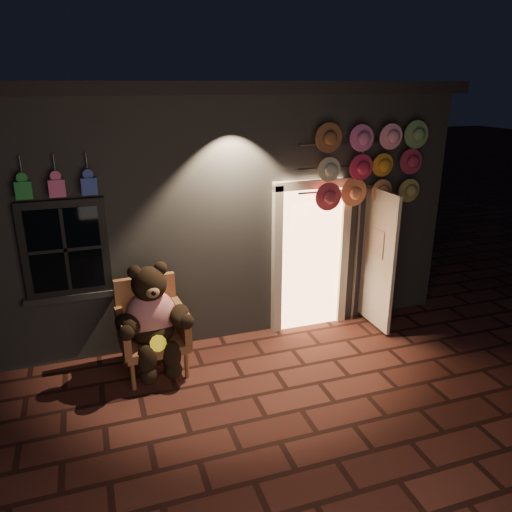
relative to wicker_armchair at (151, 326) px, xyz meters
name	(u,v)px	position (x,y,z in m)	size (l,w,h in m)	color
ground	(254,396)	(1.01, -1.01, -0.58)	(60.00, 60.00, 0.00)	#552920
shop_building	(181,185)	(1.01, 2.98, 1.16)	(7.30, 5.95, 3.51)	slate
wicker_armchair	(151,326)	(0.00, 0.00, 0.00)	(0.85, 0.77, 1.16)	brown
teddy_bear	(152,319)	(0.01, -0.15, 0.17)	(0.99, 0.79, 1.36)	red
hat_rack	(371,168)	(3.14, 0.27, 1.75)	(1.88, 0.22, 2.91)	#59595E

